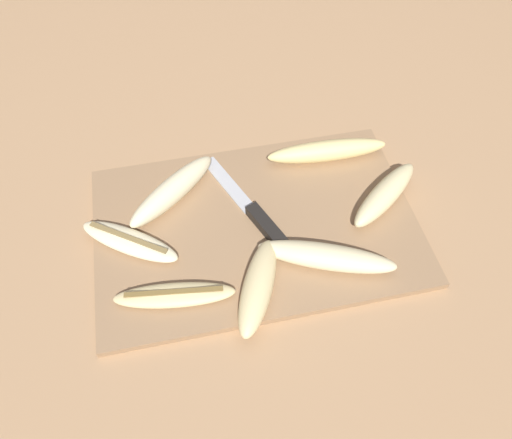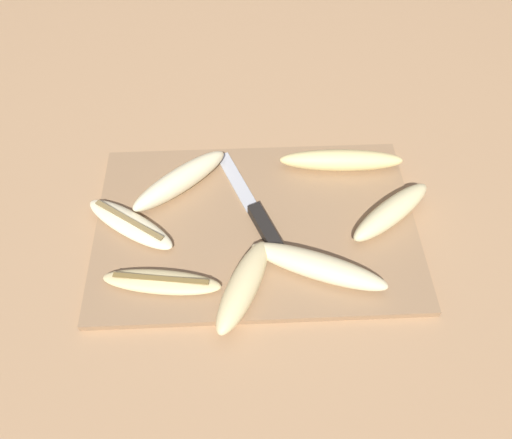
{
  "view_description": "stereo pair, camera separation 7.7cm",
  "coord_description": "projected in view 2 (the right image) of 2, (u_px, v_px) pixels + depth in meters",
  "views": [
    {
      "loc": [
        -0.1,
        -0.45,
        0.64
      ],
      "look_at": [
        0.0,
        0.0,
        0.02
      ],
      "focal_mm": 35.0,
      "sensor_mm": 36.0,
      "label": 1
    },
    {
      "loc": [
        -0.02,
        -0.46,
        0.64
      ],
      "look_at": [
        0.0,
        0.0,
        0.02
      ],
      "focal_mm": 35.0,
      "sensor_mm": 36.0,
      "label": 2
    }
  ],
  "objects": [
    {
      "name": "banana_soft_right",
      "position": [
        391.0,
        210.0,
        0.77
      ],
      "size": [
        0.15,
        0.13,
        0.04
      ],
      "rotation": [
        0.0,
        0.0,
        5.37
      ],
      "color": "beige",
      "rests_on": "cutting_board"
    },
    {
      "name": "banana_cream_curved",
      "position": [
        318.0,
        266.0,
        0.71
      ],
      "size": [
        0.2,
        0.12,
        0.03
      ],
      "rotation": [
        0.0,
        0.0,
        1.18
      ],
      "color": "beige",
      "rests_on": "cutting_board"
    },
    {
      "name": "banana_golden_short",
      "position": [
        341.0,
        160.0,
        0.83
      ],
      "size": [
        0.21,
        0.05,
        0.04
      ],
      "rotation": [
        0.0,
        0.0,
        1.52
      ],
      "color": "#EDD689",
      "rests_on": "cutting_board"
    },
    {
      "name": "knife",
      "position": [
        259.0,
        218.0,
        0.77
      ],
      "size": [
        0.1,
        0.22,
        0.02
      ],
      "rotation": [
        0.0,
        0.0,
        0.38
      ],
      "color": "black",
      "rests_on": "cutting_board"
    },
    {
      "name": "banana_pale_long",
      "position": [
        180.0,
        180.0,
        0.8
      ],
      "size": [
        0.16,
        0.15,
        0.04
      ],
      "rotation": [
        0.0,
        0.0,
        5.41
      ],
      "color": "beige",
      "rests_on": "cutting_board"
    },
    {
      "name": "banana_ripe_center",
      "position": [
        243.0,
        286.0,
        0.69
      ],
      "size": [
        0.1,
        0.16,
        0.04
      ],
      "rotation": [
        0.0,
        0.0,
        5.85
      ],
      "color": "beige",
      "rests_on": "cutting_board"
    },
    {
      "name": "ground_plane",
      "position": [
        256.0,
        228.0,
        0.79
      ],
      "size": [
        4.0,
        4.0,
        0.0
      ],
      "primitive_type": "plane",
      "color": "tan"
    },
    {
      "name": "cutting_board",
      "position": [
        256.0,
        226.0,
        0.78
      ],
      "size": [
        0.5,
        0.33,
        0.01
      ],
      "color": "#997551",
      "rests_on": "ground_plane"
    },
    {
      "name": "banana_bright_far",
      "position": [
        130.0,
        224.0,
        0.76
      ],
      "size": [
        0.16,
        0.13,
        0.02
      ],
      "rotation": [
        0.0,
        0.0,
        4.1
      ],
      "color": "beige",
      "rests_on": "cutting_board"
    },
    {
      "name": "banana_mellow_near",
      "position": [
        162.0,
        282.0,
        0.7
      ],
      "size": [
        0.17,
        0.06,
        0.02
      ],
      "rotation": [
        0.0,
        0.0,
        1.44
      ],
      "color": "beige",
      "rests_on": "cutting_board"
    }
  ]
}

